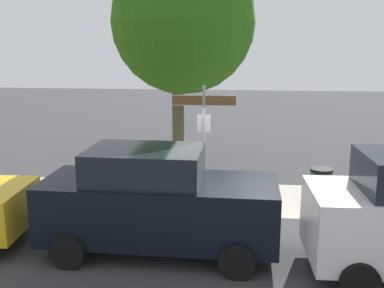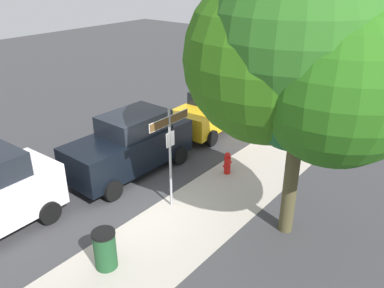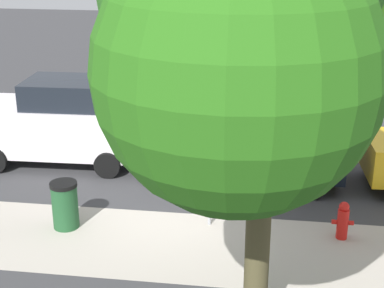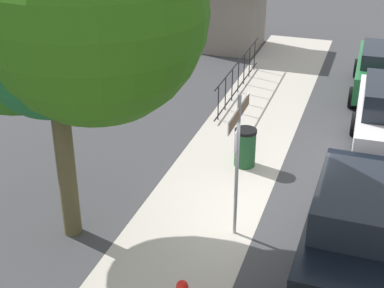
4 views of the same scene
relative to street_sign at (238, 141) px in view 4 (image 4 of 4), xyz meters
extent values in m
plane|color=#38383A|center=(0.55, -0.40, -2.11)|extent=(60.00, 60.00, 0.00)
cube|color=#ACA498|center=(2.55, 0.90, -2.11)|extent=(24.00, 2.60, 0.00)
cylinder|color=#9EA0A5|center=(0.00, 0.00, -0.59)|extent=(0.07, 0.07, 3.04)
cube|color=brown|center=(0.00, 0.00, 0.57)|extent=(1.49, 0.02, 0.22)
cube|color=white|center=(0.00, 0.00, 0.57)|extent=(1.52, 0.02, 0.25)
cube|color=silver|center=(0.00, 0.02, 0.02)|extent=(0.32, 0.02, 0.42)
cylinder|color=#4A4429|center=(-1.03, 3.14, -0.51)|extent=(0.36, 0.36, 3.19)
sphere|color=#256215|center=(-0.73, 4.04, 2.09)|extent=(3.39, 3.39, 3.39)
sphere|color=#2A6012|center=(-0.78, 2.42, 2.44)|extent=(3.99, 3.99, 3.99)
sphere|color=#185A2A|center=(-0.83, 3.25, 2.02)|extent=(3.14, 3.14, 3.14)
cube|color=black|center=(-0.65, -2.40, -1.23)|extent=(4.47, 1.80, 1.13)
cube|color=black|center=(-0.92, -2.39, -0.36)|extent=(2.16, 1.55, 0.61)
cylinder|color=black|center=(0.87, -1.56, -1.79)|extent=(0.64, 0.23, 0.64)
cylinder|color=black|center=(5.54, -1.95, -1.79)|extent=(0.65, 0.24, 0.64)
cylinder|color=black|center=(2.71, -2.03, -1.79)|extent=(0.65, 0.24, 0.64)
cylinder|color=black|center=(10.34, -1.67, -1.79)|extent=(0.64, 0.23, 0.64)
cylinder|color=black|center=(7.52, -1.72, -1.79)|extent=(0.64, 0.23, 0.64)
cylinder|color=black|center=(7.63, 1.90, -1.06)|extent=(5.42, 0.04, 0.04)
cylinder|color=black|center=(7.63, 1.90, -1.99)|extent=(5.42, 0.04, 0.04)
cylinder|color=black|center=(5.31, 1.90, -1.59)|extent=(0.03, 0.03, 1.05)
cylinder|color=black|center=(6.08, 1.90, -1.59)|extent=(0.03, 0.03, 1.05)
cylinder|color=black|center=(6.85, 1.90, -1.59)|extent=(0.03, 0.03, 1.05)
cylinder|color=black|center=(7.63, 1.90, -1.59)|extent=(0.03, 0.03, 1.05)
cylinder|color=black|center=(8.40, 1.90, -1.59)|extent=(0.03, 0.03, 1.05)
cylinder|color=black|center=(9.18, 1.90, -1.59)|extent=(0.03, 0.03, 1.05)
cylinder|color=black|center=(9.95, 1.90, -1.59)|extent=(0.03, 0.03, 1.05)
cube|color=slate|center=(12.34, 3.40, -0.91)|extent=(2.54, 2.21, 2.40)
sphere|color=red|center=(-2.63, 0.20, -1.43)|extent=(0.20, 0.20, 0.20)
cylinder|color=#1E4C28|center=(2.87, 0.50, -1.66)|extent=(0.52, 0.52, 0.90)
cylinder|color=black|center=(2.87, 0.50, -1.17)|extent=(0.55, 0.55, 0.08)
camera|label=1|loc=(0.82, -10.50, 1.85)|focal=42.48mm
camera|label=2|loc=(7.20, 6.53, 4.39)|focal=36.63mm
camera|label=3|loc=(-1.11, 10.59, 3.66)|focal=54.72mm
camera|label=4|loc=(-9.43, -2.26, 4.80)|focal=53.52mm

